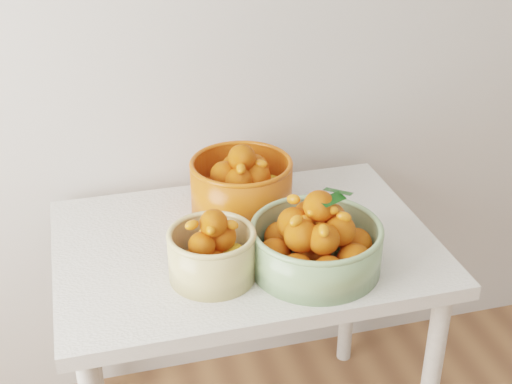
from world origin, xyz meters
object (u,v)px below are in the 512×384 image
table (245,270)px  bowl_green (316,243)px  bowl_orange (242,185)px  bowl_cream (212,252)px

table → bowl_green: (0.14, -0.17, 0.17)m
bowl_orange → table: bearing=-101.4°
bowl_cream → bowl_orange: bowl_orange is taller
bowl_green → bowl_orange: bowl_green is taller
bowl_green → bowl_orange: bearing=108.2°
table → bowl_cream: (-0.12, -0.14, 0.17)m
table → bowl_green: 0.28m
bowl_orange → bowl_cream: bearing=-116.3°
bowl_cream → bowl_green: bearing=-6.1°
bowl_cream → bowl_green: 0.26m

